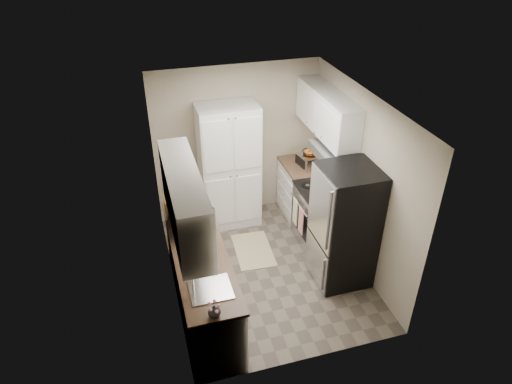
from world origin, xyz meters
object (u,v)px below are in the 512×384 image
at_px(electric_range, 321,215).
at_px(toaster_oven, 309,161).
at_px(wine_bottle, 175,203).
at_px(refrigerator, 344,226).
at_px(microwave, 191,214).
at_px(pantry_cabinet, 229,167).

bearing_deg(electric_range, toaster_oven, 85.11).
distance_m(wine_bottle, toaster_oven, 2.29).
bearing_deg(toaster_oven, refrigerator, -104.12).
height_order(electric_range, toaster_oven, electric_range).
bearing_deg(electric_range, microwave, -171.40).
relative_size(pantry_cabinet, microwave, 3.37).
height_order(electric_range, refrigerator, refrigerator).
bearing_deg(toaster_oven, pantry_cabinet, 160.96).
relative_size(electric_range, microwave, 1.90).
xyz_separation_m(microwave, wine_bottle, (-0.15, 0.34, -0.02)).
bearing_deg(refrigerator, wine_bottle, 158.02).
bearing_deg(refrigerator, electric_range, 87.52).
relative_size(electric_range, toaster_oven, 3.20).
bearing_deg(electric_range, wine_bottle, 178.92).
relative_size(pantry_cabinet, refrigerator, 1.18).
distance_m(pantry_cabinet, microwave, 1.46).
distance_m(pantry_cabinet, toaster_oven, 1.25).
height_order(wine_bottle, toaster_oven, wine_bottle).
bearing_deg(wine_bottle, electric_range, -1.08).
height_order(pantry_cabinet, wine_bottle, pantry_cabinet).
bearing_deg(wine_bottle, toaster_oven, 17.79).
bearing_deg(pantry_cabinet, microwave, -122.85).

